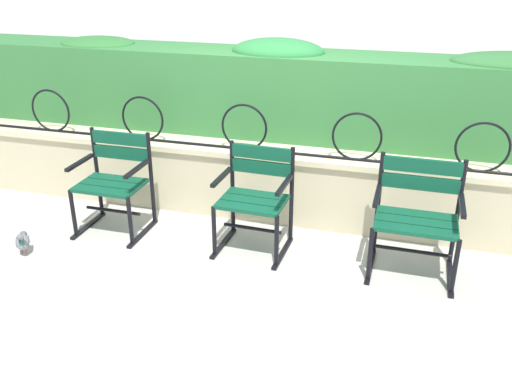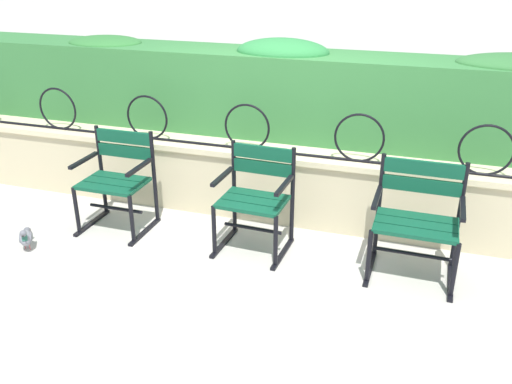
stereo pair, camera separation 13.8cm
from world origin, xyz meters
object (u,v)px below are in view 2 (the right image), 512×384
at_px(park_chair_centre, 256,196).
at_px(park_chair_right, 417,217).
at_px(pigeon_near_chairs, 26,237).
at_px(park_chair_left, 118,178).

height_order(park_chair_centre, park_chair_right, park_chair_right).
distance_m(park_chair_centre, pigeon_near_chairs, 1.94).
height_order(park_chair_left, park_chair_centre, park_chair_left).
bearing_deg(park_chair_left, pigeon_near_chairs, -129.50).
xyz_separation_m(park_chair_centre, pigeon_near_chairs, (-1.79, -0.65, -0.35)).
xyz_separation_m(park_chair_left, pigeon_near_chairs, (-0.52, -0.63, -0.35)).
bearing_deg(park_chair_right, park_chair_centre, 179.19).
relative_size(park_chair_left, park_chair_right, 0.98).
distance_m(park_chair_left, park_chair_centre, 1.27).
bearing_deg(park_chair_right, park_chair_left, 179.96).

